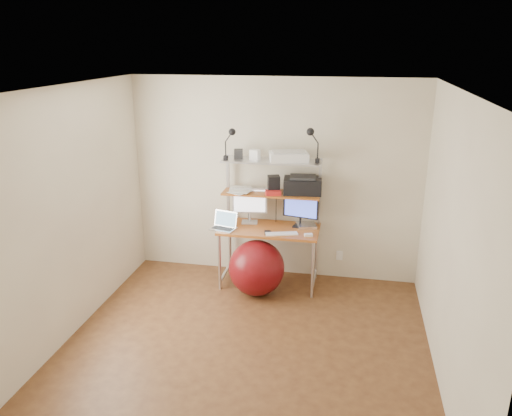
{
  "coord_description": "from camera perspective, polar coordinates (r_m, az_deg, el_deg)",
  "views": [
    {
      "loc": [
        0.92,
        -4.12,
        2.88
      ],
      "look_at": [
        -0.11,
        1.15,
        1.08
      ],
      "focal_mm": 35.0,
      "sensor_mm": 36.0,
      "label": 1
    }
  ],
  "objects": [
    {
      "name": "paper_stack",
      "position": [
        6.09,
        -1.8,
        2.09
      ],
      "size": [
        0.33,
        0.41,
        0.02
      ],
      "color": "white",
      "rests_on": "mid_shelf"
    },
    {
      "name": "mac_mini",
      "position": [
        6.08,
        5.77,
        -2.0
      ],
      "size": [
        0.27,
        0.27,
        0.04
      ],
      "primitive_type": "cube",
      "rotation": [
        0.0,
        0.0,
        0.29
      ],
      "color": "silver",
      "rests_on": "desktop"
    },
    {
      "name": "mouse",
      "position": [
        5.82,
        6.02,
        -3.08
      ],
      "size": [
        0.11,
        0.08,
        0.03
      ],
      "primitive_type": "cube",
      "rotation": [
        0.0,
        0.0,
        0.3
      ],
      "color": "white",
      "rests_on": "desktop"
    },
    {
      "name": "printer",
      "position": [
        6.0,
        5.35,
        2.63
      ],
      "size": [
        0.47,
        0.34,
        0.21
      ],
      "rotation": [
        0.0,
        0.0,
        0.09
      ],
      "color": "black",
      "rests_on": "mid_shelf"
    },
    {
      "name": "monitor_silver",
      "position": [
        6.14,
        -0.72,
        0.6
      ],
      "size": [
        0.43,
        0.18,
        0.48
      ],
      "rotation": [
        0.0,
        0.0,
        0.15
      ],
      "color": "silver",
      "rests_on": "desktop"
    },
    {
      "name": "laptop",
      "position": [
        6.02,
        -3.65,
        -1.95
      ],
      "size": [
        0.34,
        0.3,
        0.26
      ],
      "rotation": [
        0.0,
        0.0,
        -0.24
      ],
      "color": "silver",
      "rests_on": "desktop"
    },
    {
      "name": "computer_desk",
      "position": [
        6.02,
        1.65,
        -0.18
      ],
      "size": [
        1.2,
        0.6,
        1.57
      ],
      "color": "#B85A23",
      "rests_on": "ground"
    },
    {
      "name": "wall_outlet",
      "position": [
        6.45,
        9.51,
        -5.38
      ],
      "size": [
        0.08,
        0.01,
        0.12
      ],
      "primitive_type": "cube",
      "color": "white",
      "rests_on": "room"
    },
    {
      "name": "room",
      "position": [
        4.53,
        -1.46,
        -2.61
      ],
      "size": [
        3.6,
        3.6,
        3.6
      ],
      "color": "brown",
      "rests_on": "ground"
    },
    {
      "name": "keyboard",
      "position": [
        5.85,
        2.94,
        -2.96
      ],
      "size": [
        0.39,
        0.21,
        0.01
      ],
      "primitive_type": "cube",
      "rotation": [
        0.0,
        0.0,
        0.29
      ],
      "color": "white",
      "rests_on": "desktop"
    },
    {
      "name": "scanner",
      "position": [
        5.88,
        3.75,
        5.94
      ],
      "size": [
        0.5,
        0.39,
        0.12
      ],
      "rotation": [
        0.0,
        0.0,
        0.26
      ],
      "color": "white",
      "rests_on": "top_shelf"
    },
    {
      "name": "phone",
      "position": [
        5.88,
        1.34,
        -2.83
      ],
      "size": [
        0.1,
        0.15,
        0.01
      ],
      "primitive_type": "cube",
      "rotation": [
        0.0,
        0.0,
        0.21
      ],
      "color": "black",
      "rests_on": "desktop"
    },
    {
      "name": "nas_cube",
      "position": [
        5.99,
        2.03,
        2.73
      ],
      "size": [
        0.17,
        0.17,
        0.21
      ],
      "primitive_type": "cube",
      "rotation": [
        0.0,
        0.0,
        0.27
      ],
      "color": "black",
      "rests_on": "mid_shelf"
    },
    {
      "name": "red_box",
      "position": [
        5.93,
        1.97,
        1.76
      ],
      "size": [
        0.21,
        0.17,
        0.05
      ],
      "primitive_type": "cube",
      "rotation": [
        0.0,
        0.0,
        0.31
      ],
      "color": "red",
      "rests_on": "mid_shelf"
    },
    {
      "name": "clip_lamp_left",
      "position": [
        5.88,
        -2.9,
        8.11
      ],
      "size": [
        0.15,
        0.08,
        0.38
      ],
      "color": "black",
      "rests_on": "top_shelf"
    },
    {
      "name": "box_grey",
      "position": [
        6.02,
        -2.02,
        6.22
      ],
      "size": [
        0.12,
        0.12,
        0.1
      ],
      "primitive_type": "cube",
      "rotation": [
        0.0,
        0.0,
        0.22
      ],
      "color": "#2B2B2E",
      "rests_on": "top_shelf"
    },
    {
      "name": "box_white",
      "position": [
        5.91,
        -0.12,
        6.1
      ],
      "size": [
        0.13,
        0.11,
        0.12
      ],
      "primitive_type": "cube",
      "rotation": [
        0.0,
        0.0,
        -0.25
      ],
      "color": "white",
      "rests_on": "top_shelf"
    },
    {
      "name": "exercise_ball",
      "position": [
        5.95,
        0.07,
        -6.85
      ],
      "size": [
        0.67,
        0.67,
        0.67
      ],
      "primitive_type": "sphere",
      "color": "maroon",
      "rests_on": "floor"
    },
    {
      "name": "clip_lamp_right",
      "position": [
        5.76,
        6.41,
        8.02
      ],
      "size": [
        0.16,
        0.09,
        0.4
      ],
      "color": "black",
      "rests_on": "top_shelf"
    },
    {
      "name": "monitor_black",
      "position": [
        6.03,
        5.13,
        -0.12
      ],
      "size": [
        0.44,
        0.16,
        0.45
      ],
      "rotation": [
        0.0,
        0.0,
        -0.21
      ],
      "color": "black",
      "rests_on": "desktop"
    }
  ]
}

